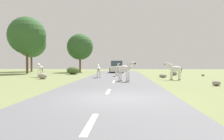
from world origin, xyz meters
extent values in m
plane|color=olive|center=(0.00, 0.00, 0.00)|extent=(90.00, 90.00, 0.00)
cube|color=slate|center=(-0.31, 0.00, 0.03)|extent=(6.00, 64.00, 0.05)
cube|color=silver|center=(-0.31, -4.00, 0.05)|extent=(0.16, 2.00, 0.01)
cube|color=silver|center=(-0.31, 2.00, 0.05)|extent=(0.16, 2.00, 0.01)
cube|color=silver|center=(-0.31, 8.00, 0.05)|extent=(0.16, 2.00, 0.01)
cube|color=silver|center=(-0.31, 14.00, 0.05)|extent=(0.16, 2.00, 0.01)
cube|color=silver|center=(-0.31, 20.00, 0.05)|extent=(0.16, 2.00, 0.01)
cube|color=silver|center=(-0.31, 26.00, 0.05)|extent=(0.16, 2.00, 0.01)
ellipsoid|color=silver|center=(-0.23, 15.02, 0.91)|extent=(0.59, 1.04, 0.46)
cylinder|color=silver|center=(-0.28, 14.68, 0.38)|extent=(0.12, 0.12, 0.67)
cylinder|color=#28231E|center=(-0.28, 14.68, 0.07)|extent=(0.13, 0.13, 0.04)
cylinder|color=silver|center=(-0.04, 14.73, 0.38)|extent=(0.12, 0.12, 0.67)
cylinder|color=#28231E|center=(-0.04, 14.73, 0.07)|extent=(0.13, 0.13, 0.04)
cylinder|color=silver|center=(-0.42, 15.31, 0.38)|extent=(0.12, 0.12, 0.67)
cylinder|color=#28231E|center=(-0.42, 15.31, 0.07)|extent=(0.13, 0.13, 0.04)
cylinder|color=silver|center=(-0.17, 15.36, 0.38)|extent=(0.12, 0.12, 0.67)
cylinder|color=#28231E|center=(-0.17, 15.36, 0.07)|extent=(0.13, 0.13, 0.04)
cylinder|color=silver|center=(-0.13, 14.56, 1.15)|extent=(0.25, 0.38, 0.39)
cube|color=black|center=(-0.13, 14.56, 1.23)|extent=(0.10, 0.32, 0.27)
ellipsoid|color=silver|center=(-0.08, 14.34, 1.30)|extent=(0.26, 0.45, 0.21)
ellipsoid|color=black|center=(-0.04, 14.17, 1.28)|extent=(0.15, 0.17, 0.13)
cone|color=silver|center=(-0.16, 14.43, 1.40)|extent=(0.10, 0.10, 0.12)
cone|color=silver|center=(-0.04, 14.46, 1.40)|extent=(0.10, 0.10, 0.12)
cylinder|color=black|center=(-0.33, 15.50, 0.82)|extent=(0.06, 0.14, 0.40)
ellipsoid|color=silver|center=(4.89, 10.72, 0.95)|extent=(1.13, 0.95, 0.51)
cylinder|color=silver|center=(4.67, 11.02, 0.37)|extent=(0.15, 0.15, 0.73)
cylinder|color=#28231E|center=(4.67, 11.02, 0.02)|extent=(0.17, 0.17, 0.05)
cylinder|color=silver|center=(4.52, 10.80, 0.37)|extent=(0.15, 0.15, 0.73)
cylinder|color=#28231E|center=(4.52, 10.80, 0.02)|extent=(0.17, 0.17, 0.05)
cylinder|color=silver|center=(5.26, 10.64, 0.37)|extent=(0.15, 0.15, 0.73)
cylinder|color=#28231E|center=(5.26, 10.64, 0.02)|extent=(0.17, 0.17, 0.05)
cylinder|color=silver|center=(5.11, 10.41, 0.37)|extent=(0.15, 0.15, 0.73)
cylinder|color=#28231E|center=(5.11, 10.41, 0.02)|extent=(0.17, 0.17, 0.05)
cylinder|color=silver|center=(4.46, 11.00, 1.21)|extent=(0.43, 0.37, 0.43)
cube|color=black|center=(4.46, 11.00, 1.30)|extent=(0.32, 0.23, 0.30)
ellipsoid|color=silver|center=(4.25, 11.14, 1.37)|extent=(0.50, 0.42, 0.23)
ellipsoid|color=black|center=(4.09, 11.24, 1.35)|extent=(0.21, 0.20, 0.14)
cone|color=silver|center=(4.38, 11.13, 1.49)|extent=(0.12, 0.12, 0.14)
cone|color=silver|center=(4.31, 11.02, 1.49)|extent=(0.12, 0.12, 0.14)
cylinder|color=black|center=(5.34, 10.42, 0.85)|extent=(0.15, 0.12, 0.43)
ellipsoid|color=silver|center=(-1.99, 12.69, 0.88)|extent=(0.50, 0.98, 0.45)
cylinder|color=silver|center=(-1.91, 13.01, 0.37)|extent=(0.11, 0.11, 0.64)
cylinder|color=#28231E|center=(-1.91, 13.01, 0.07)|extent=(0.12, 0.12, 0.04)
cylinder|color=silver|center=(-2.15, 12.98, 0.37)|extent=(0.11, 0.11, 0.64)
cylinder|color=#28231E|center=(-2.15, 12.98, 0.07)|extent=(0.12, 0.12, 0.04)
cylinder|color=silver|center=(-1.83, 12.40, 0.37)|extent=(0.11, 0.11, 0.64)
cylinder|color=#28231E|center=(-1.83, 12.40, 0.07)|extent=(0.12, 0.12, 0.04)
cylinder|color=silver|center=(-2.07, 12.37, 0.37)|extent=(0.11, 0.11, 0.64)
cylinder|color=#28231E|center=(-2.07, 12.37, 0.07)|extent=(0.12, 0.12, 0.04)
cylinder|color=silver|center=(-2.05, 13.14, 1.11)|extent=(0.21, 0.36, 0.38)
cube|color=black|center=(-2.05, 13.14, 1.19)|extent=(0.07, 0.31, 0.26)
ellipsoid|color=silver|center=(-2.08, 13.36, 1.25)|extent=(0.22, 0.43, 0.21)
ellipsoid|color=black|center=(-2.10, 13.52, 1.24)|extent=(0.14, 0.16, 0.12)
cone|color=silver|center=(-2.00, 13.26, 1.36)|extent=(0.09, 0.09, 0.12)
cone|color=silver|center=(-2.12, 13.25, 1.36)|extent=(0.09, 0.09, 0.12)
cylinder|color=black|center=(-1.93, 12.22, 0.80)|extent=(0.05, 0.14, 0.38)
ellipsoid|color=silver|center=(-8.09, 13.78, 0.93)|extent=(1.01, 1.07, 0.50)
cylinder|color=silver|center=(-8.22, 14.13, 0.36)|extent=(0.15, 0.15, 0.72)
cylinder|color=#28231E|center=(-8.22, 14.13, 0.02)|extent=(0.17, 0.17, 0.05)
cylinder|color=silver|center=(-8.42, 13.95, 0.36)|extent=(0.15, 0.15, 0.72)
cylinder|color=#28231E|center=(-8.42, 13.95, 0.02)|extent=(0.17, 0.17, 0.05)
cylinder|color=silver|center=(-7.77, 13.60, 0.36)|extent=(0.15, 0.15, 0.72)
cylinder|color=#28231E|center=(-7.77, 13.60, 0.02)|extent=(0.17, 0.17, 0.05)
cylinder|color=silver|center=(-7.97, 13.43, 0.36)|extent=(0.15, 0.15, 0.72)
cylinder|color=#28231E|center=(-7.97, 13.43, 0.02)|extent=(0.17, 0.17, 0.05)
cylinder|color=silver|center=(-8.42, 14.16, 1.19)|extent=(0.39, 0.41, 0.42)
cube|color=black|center=(-8.42, 14.16, 1.27)|extent=(0.26, 0.29, 0.29)
ellipsoid|color=silver|center=(-8.58, 14.35, 1.34)|extent=(0.44, 0.47, 0.23)
ellipsoid|color=black|center=(-8.70, 14.49, 1.33)|extent=(0.21, 0.21, 0.14)
cone|color=silver|center=(-8.46, 14.31, 1.46)|extent=(0.12, 0.12, 0.13)
cone|color=silver|center=(-8.56, 14.22, 1.46)|extent=(0.12, 0.12, 0.13)
cylinder|color=black|center=(-7.75, 13.38, 0.83)|extent=(0.13, 0.14, 0.43)
ellipsoid|color=silver|center=(0.45, 8.39, 1.01)|extent=(1.16, 0.96, 0.52)
cylinder|color=silver|center=(0.68, 8.08, 0.42)|extent=(0.15, 0.15, 0.74)
cylinder|color=#28231E|center=(0.68, 8.08, 0.07)|extent=(0.17, 0.17, 0.05)
cylinder|color=silver|center=(0.83, 8.31, 0.42)|extent=(0.15, 0.15, 0.74)
cylinder|color=#28231E|center=(0.83, 8.31, 0.07)|extent=(0.17, 0.17, 0.05)
cylinder|color=silver|center=(0.07, 8.47, 0.42)|extent=(0.15, 0.15, 0.74)
cylinder|color=#28231E|center=(0.07, 8.47, 0.07)|extent=(0.17, 0.17, 0.05)
cylinder|color=silver|center=(0.22, 8.70, 0.42)|extent=(0.15, 0.15, 0.74)
cylinder|color=#28231E|center=(0.22, 8.70, 0.07)|extent=(0.17, 0.17, 0.05)
cylinder|color=silver|center=(0.89, 8.11, 1.28)|extent=(0.44, 0.38, 0.44)
cube|color=black|center=(0.89, 8.11, 1.37)|extent=(0.33, 0.23, 0.30)
ellipsoid|color=silver|center=(1.11, 7.97, 1.44)|extent=(0.51, 0.42, 0.24)
ellipsoid|color=black|center=(1.27, 7.87, 1.43)|extent=(0.22, 0.21, 0.14)
cone|color=silver|center=(0.97, 7.98, 1.56)|extent=(0.12, 0.12, 0.14)
cone|color=silver|center=(1.05, 8.09, 1.56)|extent=(0.12, 0.12, 0.14)
cylinder|color=black|center=(-0.01, 8.68, 0.92)|extent=(0.15, 0.12, 0.44)
cube|color=white|center=(-0.58, 24.73, 0.63)|extent=(1.85, 4.22, 0.80)
cube|color=#334751|center=(-0.59, 24.53, 1.41)|extent=(1.67, 2.22, 0.76)
cube|color=black|center=(-0.55, 26.89, 0.36)|extent=(1.71, 0.18, 0.24)
cylinder|color=black|center=(0.33, 26.07, 0.39)|extent=(0.23, 0.68, 0.68)
cylinder|color=black|center=(-1.47, 26.09, 0.39)|extent=(0.23, 0.68, 0.68)
cylinder|color=black|center=(0.30, 23.37, 0.39)|extent=(0.23, 0.68, 0.68)
cylinder|color=black|center=(-1.50, 23.39, 0.39)|extent=(0.23, 0.68, 0.68)
cylinder|color=brown|center=(-15.44, 29.31, 1.45)|extent=(0.32, 0.32, 2.91)
sphere|color=#386633|center=(-15.44, 29.31, 4.92)|extent=(5.03, 5.03, 5.03)
cylinder|color=brown|center=(-6.49, 26.66, 1.19)|extent=(0.30, 0.30, 2.37)
sphere|color=#2D5628|center=(-6.49, 26.66, 4.02)|extent=(4.11, 4.11, 4.11)
cylinder|color=brown|center=(-12.97, 21.84, 1.59)|extent=(0.32, 0.32, 3.19)
sphere|color=#2D5628|center=(-12.97, 21.84, 5.26)|extent=(5.18, 5.18, 5.18)
ellipsoid|color=#425B2D|center=(-6.08, 19.83, 0.49)|extent=(1.64, 1.48, 0.99)
ellipsoid|color=gray|center=(9.15, 16.42, 0.13)|extent=(0.37, 0.31, 0.26)
ellipsoid|color=gray|center=(6.39, 5.73, 0.18)|extent=(0.53, 0.53, 0.35)
ellipsoid|color=gray|center=(4.38, 14.00, 0.19)|extent=(0.77, 0.77, 0.39)
ellipsoid|color=gray|center=(6.31, 18.08, 0.23)|extent=(0.85, 0.65, 0.47)
ellipsoid|color=gray|center=(-6.96, 11.23, 0.27)|extent=(0.79, 0.76, 0.55)
camera|label=1|loc=(0.48, -9.26, 1.47)|focal=36.77mm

